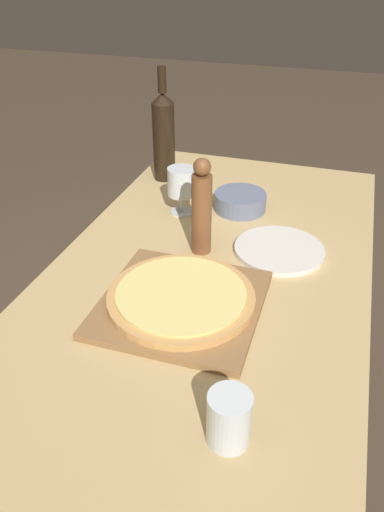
% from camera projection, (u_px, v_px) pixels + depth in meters
% --- Properties ---
extents(ground_plane, '(12.00, 12.00, 0.00)m').
position_uv_depth(ground_plane, '(202.00, 463.00, 1.65)').
color(ground_plane, '#4C3D2D').
extents(dining_table, '(0.79, 1.56, 0.76)m').
position_uv_depth(dining_table, '(205.00, 306.00, 1.29)').
color(dining_table, tan).
rests_on(dining_table, ground_plane).
extents(cutting_board, '(0.35, 0.35, 0.02)m').
position_uv_depth(cutting_board, '(181.00, 304.00, 1.13)').
color(cutting_board, olive).
rests_on(cutting_board, dining_table).
extents(pizza, '(0.33, 0.33, 0.02)m').
position_uv_depth(pizza, '(181.00, 296.00, 1.12)').
color(pizza, tan).
rests_on(pizza, cutting_board).
extents(wine_bottle, '(0.07, 0.07, 0.37)m').
position_uv_depth(wine_bottle, '(164.00, 135.00, 1.66)').
color(wine_bottle, black).
rests_on(wine_bottle, dining_table).
extents(pepper_mill, '(0.05, 0.05, 0.26)m').
position_uv_depth(pepper_mill, '(202.00, 209.00, 1.27)').
color(pepper_mill, brown).
rests_on(pepper_mill, dining_table).
extents(wine_glass, '(0.08, 0.08, 0.14)m').
position_uv_depth(wine_glass, '(181.00, 183.00, 1.47)').
color(wine_glass, silver).
rests_on(wine_glass, dining_table).
extents(small_bowl, '(0.16, 0.16, 0.05)m').
position_uv_depth(small_bowl, '(240.00, 201.00, 1.53)').
color(small_bowl, slate).
rests_on(small_bowl, dining_table).
extents(drinking_tumbler, '(0.07, 0.07, 0.10)m').
position_uv_depth(drinking_tumbler, '(229.00, 419.00, 0.81)').
color(drinking_tumbler, silver).
rests_on(drinking_tumbler, dining_table).
extents(dinner_plate, '(0.24, 0.24, 0.01)m').
position_uv_depth(dinner_plate, '(279.00, 250.00, 1.33)').
color(dinner_plate, silver).
rests_on(dinner_plate, dining_table).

